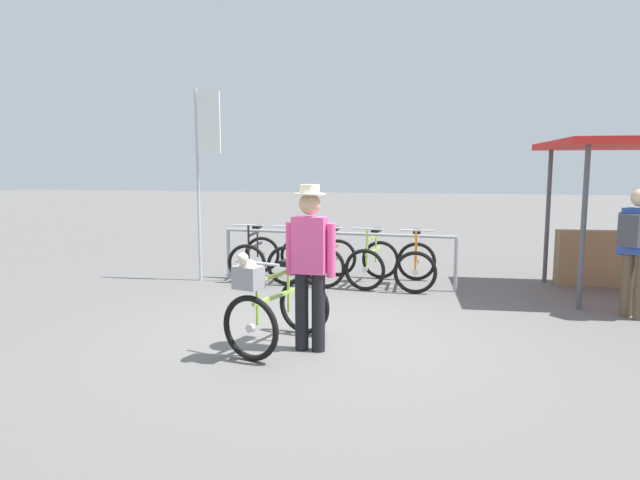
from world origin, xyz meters
name	(u,v)px	position (x,y,z in m)	size (l,w,h in m)	color
ground_plane	(317,336)	(0.00, 0.00, 0.00)	(80.00, 80.00, 0.00)	#605E5B
bike_rack_rail	(335,243)	(-0.39, 2.80, 0.68)	(3.91, 0.24, 0.88)	#99999E
racked_bike_black	(255,257)	(-1.88, 3.05, 0.37)	(0.76, 1.17, 0.98)	black
racked_bike_blue	(293,258)	(-1.19, 3.02, 0.37)	(0.76, 1.17, 0.98)	black
racked_bike_red	(332,260)	(-0.49, 2.98, 0.37)	(0.66, 1.11, 0.98)	black
racked_bike_lime	(373,262)	(0.21, 2.95, 0.37)	(0.78, 1.16, 0.97)	black
racked_bike_orange	(416,264)	(0.91, 2.92, 0.37)	(0.71, 1.11, 0.97)	black
featured_bicycle	(272,304)	(-0.34, -0.55, 0.49)	(0.93, 1.25, 1.09)	black
person_with_featured_bike	(310,261)	(0.04, -0.48, 0.95)	(0.53, 0.32, 1.72)	black
pedestrian_with_backpack	(636,245)	(3.70, 1.67, 0.94)	(0.47, 0.47, 1.64)	brown
banner_flag	(204,148)	(-2.57, 2.58, 2.23)	(0.45, 0.05, 3.20)	#B2B2B7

